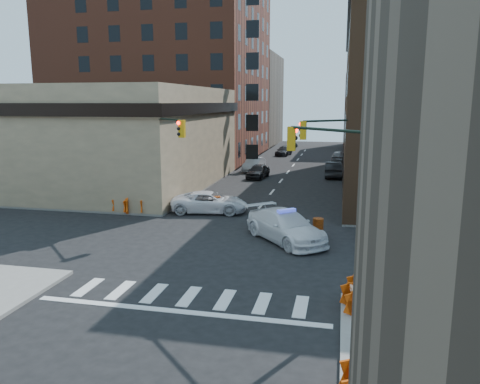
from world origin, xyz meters
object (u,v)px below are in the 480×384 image
at_px(parked_car_wnear, 258,171).
at_px(barrel_road, 318,228).
at_px(pedestrian_a, 122,194).
at_px(police_car, 286,226).
at_px(barricade_se_a, 358,291).
at_px(parked_car_wfar, 254,164).
at_px(pedestrian_b, 98,192).
at_px(barrel_bank, 216,204).
at_px(pickup, 210,202).
at_px(barricade_nw_a, 135,206).
at_px(parked_car_enear, 334,169).

height_order(parked_car_wnear, barrel_road, parked_car_wnear).
bearing_deg(pedestrian_a, barrel_road, 20.68).
distance_m(police_car, barricade_se_a, 8.75).
relative_size(parked_car_wfar, pedestrian_b, 2.55).
relative_size(pedestrian_a, barrel_bank, 1.77).
height_order(pedestrian_a, barrel_bank, pedestrian_a).
height_order(barrel_bank, barricade_se_a, barrel_bank).
bearing_deg(pedestrian_b, pickup, -20.78).
bearing_deg(barrel_road, pickup, 149.96).
bearing_deg(parked_car_wnear, barricade_nw_a, -101.19).
relative_size(pickup, barricade_nw_a, 3.95).
relative_size(police_car, parked_car_enear, 1.21).
height_order(parked_car_enear, pedestrian_b, pedestrian_b).
xyz_separation_m(parked_car_enear, barricade_se_a, (1.57, -31.81, -0.20)).
bearing_deg(pickup, pedestrian_b, 80.84).
height_order(barrel_road, barrel_bank, barrel_road).
distance_m(pedestrian_a, barrel_road, 15.06).
xyz_separation_m(parked_car_wnear, barrel_bank, (-0.31, -15.28, -0.18)).
height_order(pedestrian_a, barricade_se_a, pedestrian_a).
distance_m(parked_car_wnear, pedestrian_b, 18.22).
distance_m(parked_car_wnear, barricade_se_a, 30.84).
bearing_deg(pedestrian_b, barrel_bank, -17.64).
xyz_separation_m(police_car, pickup, (-6.09, 5.76, -0.11)).
bearing_deg(barricade_nw_a, parked_car_enear, 47.82).
distance_m(parked_car_enear, barricade_se_a, 31.84).
height_order(parked_car_enear, barrel_bank, parked_car_enear).
bearing_deg(pedestrian_b, police_car, -41.22).
bearing_deg(barrel_road, barricade_se_a, -77.73).
height_order(pickup, pedestrian_a, pedestrian_a).
distance_m(pickup, parked_car_wnear, 15.79).
relative_size(pickup, parked_car_enear, 1.10).
relative_size(parked_car_wnear, pedestrian_b, 2.26).
height_order(pickup, barrel_road, pickup).
relative_size(police_car, parked_car_wfar, 1.25).
bearing_deg(barricade_nw_a, pickup, 11.38).
height_order(parked_car_wfar, pedestrian_b, pedestrian_b).
distance_m(pedestrian_b, barricade_nw_a, 4.47).
bearing_deg(police_car, parked_car_wnear, 63.47).
bearing_deg(parked_car_wfar, barricade_nw_a, -96.57).
relative_size(parked_car_wnear, barrel_bank, 3.91).
height_order(parked_car_enear, barricade_nw_a, parked_car_enear).
bearing_deg(police_car, barricade_se_a, -105.38).
distance_m(pedestrian_b, barricade_se_a, 23.26).
bearing_deg(barricade_se_a, barricade_nw_a, 46.03).
distance_m(parked_car_wfar, pedestrian_a, 21.47).
distance_m(pedestrian_a, pedestrian_b, 2.28).
distance_m(parked_car_wfar, barrel_road, 26.31).
xyz_separation_m(parked_car_wfar, barricade_nw_a, (-4.24, -22.17, -0.12)).
bearing_deg(pedestrian_a, barrel_bank, 43.27).
bearing_deg(parked_car_enear, pickup, 64.38).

